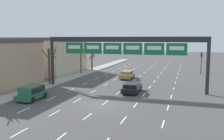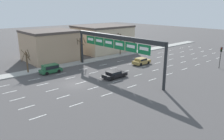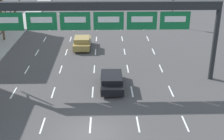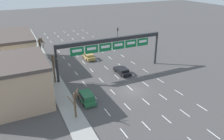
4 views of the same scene
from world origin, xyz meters
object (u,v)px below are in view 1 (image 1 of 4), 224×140
car_black (132,87)px  traffic_light_near_gantry (201,58)px  tree_bare_closest (49,64)px  car_gold (127,74)px  tree_bare_furthest (81,58)px  sign_gantry (123,46)px  tree_bare_second (92,60)px  suv_green (32,92)px

car_black → traffic_light_near_gantry: 22.08m
car_black → tree_bare_closest: tree_bare_closest is taller
traffic_light_near_gantry → car_black: bearing=-114.7°
car_gold → tree_bare_furthest: tree_bare_furthest is taller
sign_gantry → tree_bare_second: 20.82m
car_black → tree_bare_closest: size_ratio=0.80×
car_gold → tree_bare_closest: 13.32m
sign_gantry → car_gold: sign_gantry is taller
car_black → tree_bare_second: 22.76m
car_black → tree_bare_second: (-12.83, 18.74, 1.55)m
car_black → suv_green: 12.15m
car_gold → traffic_light_near_gantry: traffic_light_near_gantry is taller
tree_bare_furthest → tree_bare_closest: bearing=-88.8°
car_gold → car_black: size_ratio=0.92×
sign_gantry → tree_bare_furthest: 16.89m
traffic_light_near_gantry → tree_bare_closest: 28.60m
traffic_light_near_gantry → tree_bare_second: (-22.00, -1.20, -0.85)m
tree_bare_closest → car_black: bearing=-7.5°
tree_bare_closest → sign_gantry: bearing=-0.5°
sign_gantry → tree_bare_closest: bearing=179.5°
sign_gantry → car_black: 5.73m
car_gold → tree_bare_furthest: 10.68m
suv_green → tree_bare_second: size_ratio=0.96×
tree_bare_second → tree_bare_furthest: bearing=-93.0°
sign_gantry → suv_green: bearing=-134.1°
tree_bare_closest → tree_bare_furthest: tree_bare_furthest is taller
sign_gantry → car_gold: size_ratio=5.37×
tree_bare_furthest → tree_bare_second: bearing=87.0°
sign_gantry → tree_bare_closest: 11.56m
car_black → tree_bare_second: size_ratio=1.08×
tree_bare_closest → tree_bare_second: 17.07m
traffic_light_near_gantry → car_gold: bearing=-142.8°
car_gold → tree_bare_furthest: size_ratio=0.73×
car_gold → suv_green: suv_green is taller
car_gold → car_black: (3.18, -10.54, -0.07)m
car_black → suv_green: (-9.94, -6.98, 0.23)m
traffic_light_near_gantry → tree_bare_furthest: 23.12m
suv_green → traffic_light_near_gantry: traffic_light_near_gantry is taller
car_gold → tree_bare_second: bearing=139.6°
tree_bare_closest → tree_bare_furthest: size_ratio=0.99×
car_black → car_gold: bearing=106.8°
car_gold → tree_bare_closest: tree_bare_closest is taller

